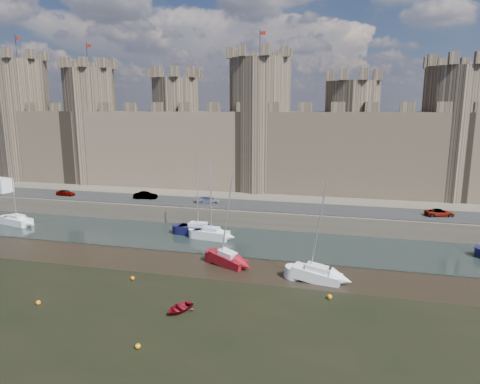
# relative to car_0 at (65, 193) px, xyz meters

# --- Properties ---
(ground) EXTENTS (160.00, 160.00, 0.00)m
(ground) POSITION_rel_car_0_xyz_m (28.31, -33.30, -3.05)
(ground) COLOR black
(ground) RESTS_ON ground
(seaweed_patch) EXTENTS (70.00, 34.00, 0.01)m
(seaweed_patch) POSITION_rel_car_0_xyz_m (28.31, -39.30, -3.05)
(seaweed_patch) COLOR black
(seaweed_patch) RESTS_ON ground
(water_channel) EXTENTS (160.00, 12.00, 0.08)m
(water_channel) POSITION_rel_car_0_xyz_m (28.31, -9.30, -3.01)
(water_channel) COLOR black
(water_channel) RESTS_ON ground
(quay) EXTENTS (160.00, 60.00, 2.50)m
(quay) POSITION_rel_car_0_xyz_m (28.31, 26.70, -1.80)
(quay) COLOR #4C443A
(quay) RESTS_ON ground
(road) EXTENTS (160.00, 7.00, 0.10)m
(road) POSITION_rel_car_0_xyz_m (28.31, 0.70, -0.50)
(road) COLOR black
(road) RESTS_ON quay
(castle) EXTENTS (108.50, 11.00, 29.00)m
(castle) POSITION_rel_car_0_xyz_m (27.67, 14.70, 8.62)
(castle) COLOR #42382B
(castle) RESTS_ON quay
(car_0) EXTENTS (3.35, 1.57, 1.11)m
(car_0) POSITION_rel_car_0_xyz_m (0.00, 0.00, 0.00)
(car_0) COLOR gray
(car_0) RESTS_ON quay
(car_1) EXTENTS (3.94, 1.85, 1.25)m
(car_1) POSITION_rel_car_0_xyz_m (14.28, 0.97, 0.07)
(car_1) COLOR gray
(car_1) RESTS_ON quay
(car_2) EXTENTS (3.95, 2.25, 1.08)m
(car_2) POSITION_rel_car_0_xyz_m (25.20, 0.76, -0.02)
(car_2) COLOR gray
(car_2) RESTS_ON quay
(car_3) EXTENTS (4.14, 2.58, 1.07)m
(car_3) POSITION_rel_car_0_xyz_m (58.63, 0.59, -0.02)
(car_3) COLOR gray
(car_3) RESTS_ON quay
(sailboat_0) EXTENTS (5.37, 3.14, 9.43)m
(sailboat_0) POSITION_rel_car_0_xyz_m (-1.39, -9.85, -2.30)
(sailboat_0) COLOR white
(sailboat_0) RESTS_ON ground
(sailboat_1) EXTENTS (5.39, 2.16, 10.75)m
(sailboat_1) POSITION_rel_car_0_xyz_m (26.53, -8.01, -2.22)
(sailboat_1) COLOR black
(sailboat_1) RESTS_ON ground
(sailboat_2) EXTENTS (4.91, 2.41, 10.19)m
(sailboat_2) POSITION_rel_car_0_xyz_m (28.89, -9.41, -2.24)
(sailboat_2) COLOR silver
(sailboat_2) RESTS_ON ground
(sailboat_4) EXTENTS (4.78, 3.44, 10.43)m
(sailboat_4) POSITION_rel_car_0_xyz_m (33.56, -18.02, -2.29)
(sailboat_4) COLOR maroon
(sailboat_4) RESTS_ON ground
(sailboat_5) EXTENTS (5.07, 2.56, 10.47)m
(sailboat_5) POSITION_rel_car_0_xyz_m (43.52, -20.03, -2.30)
(sailboat_5) COLOR white
(sailboat_5) RESTS_ON ground
(dinghy_4) EXTENTS (2.93, 3.30, 0.57)m
(dinghy_4) POSITION_rel_car_0_xyz_m (32.52, -29.62, -2.77)
(dinghy_4) COLOR maroon
(dinghy_4) RESTS_ON ground
(buoy_0) EXTENTS (0.43, 0.43, 0.43)m
(buoy_0) POSITION_rel_car_0_xyz_m (19.88, -31.52, -2.84)
(buoy_0) COLOR orange
(buoy_0) RESTS_ON ground
(buoy_1) EXTENTS (0.42, 0.42, 0.42)m
(buoy_1) POSITION_rel_car_0_xyz_m (25.33, -24.40, -2.85)
(buoy_1) COLOR #FF650B
(buoy_1) RESTS_ON ground
(buoy_2) EXTENTS (0.41, 0.41, 0.41)m
(buoy_2) POSITION_rel_car_0_xyz_m (31.80, -35.75, -2.85)
(buoy_2) COLOR orange
(buoy_2) RESTS_ON ground
(buoy_3) EXTENTS (0.45, 0.45, 0.45)m
(buoy_3) POSITION_rel_car_0_xyz_m (44.98, -23.95, -2.83)
(buoy_3) COLOR orange
(buoy_3) RESTS_ON ground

